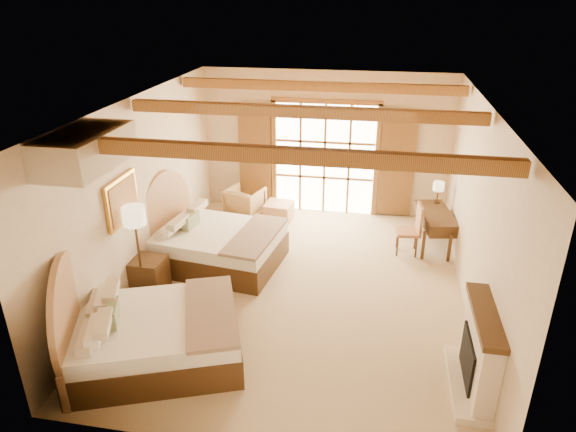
% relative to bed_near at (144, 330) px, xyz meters
% --- Properties ---
extents(floor, '(7.00, 7.00, 0.00)m').
position_rel_bed_near_xyz_m(floor, '(1.84, 2.19, -0.45)').
color(floor, '#C9B283').
rests_on(floor, ground).
extents(wall_back, '(5.50, 0.00, 5.50)m').
position_rel_bed_near_xyz_m(wall_back, '(1.84, 5.69, 1.15)').
color(wall_back, beige).
rests_on(wall_back, ground).
extents(wall_left, '(0.00, 7.00, 7.00)m').
position_rel_bed_near_xyz_m(wall_left, '(-0.91, 2.19, 1.15)').
color(wall_left, beige).
rests_on(wall_left, ground).
extents(wall_right, '(0.00, 7.00, 7.00)m').
position_rel_bed_near_xyz_m(wall_right, '(4.59, 2.19, 1.15)').
color(wall_right, beige).
rests_on(wall_right, ground).
extents(ceiling, '(7.00, 7.00, 0.00)m').
position_rel_bed_near_xyz_m(ceiling, '(1.84, 2.19, 2.75)').
color(ceiling, '#B97939').
rests_on(ceiling, ground).
extents(ceiling_beams, '(5.39, 4.60, 0.18)m').
position_rel_bed_near_xyz_m(ceiling_beams, '(1.84, 2.19, 2.63)').
color(ceiling_beams, olive).
rests_on(ceiling_beams, ceiling).
extents(french_doors, '(3.95, 0.08, 2.60)m').
position_rel_bed_near_xyz_m(french_doors, '(1.84, 5.63, 0.80)').
color(french_doors, white).
rests_on(french_doors, ground).
extents(fireplace, '(0.46, 1.40, 1.16)m').
position_rel_bed_near_xyz_m(fireplace, '(4.43, 0.19, 0.06)').
color(fireplace, beige).
rests_on(fireplace, ground).
extents(painting, '(0.06, 0.95, 0.75)m').
position_rel_bed_near_xyz_m(painting, '(-0.87, 1.44, 1.30)').
color(painting, gold).
rests_on(painting, wall_left).
extents(canopy_valance, '(0.70, 1.40, 0.45)m').
position_rel_bed_near_xyz_m(canopy_valance, '(-0.56, 0.19, 2.50)').
color(canopy_valance, beige).
rests_on(canopy_valance, ceiling).
extents(bed_near, '(2.82, 2.38, 1.49)m').
position_rel_bed_near_xyz_m(bed_near, '(0.00, 0.00, 0.00)').
color(bed_near, '#3F2914').
rests_on(bed_near, floor).
extents(bed_far, '(2.48, 1.99, 1.49)m').
position_rel_bed_near_xyz_m(bed_far, '(0.01, 2.78, 0.00)').
color(bed_far, '#3F2914').
rests_on(bed_far, floor).
extents(nightstand, '(0.56, 0.56, 0.64)m').
position_rel_bed_near_xyz_m(nightstand, '(-0.65, 1.59, -0.13)').
color(nightstand, '#3F2914').
rests_on(nightstand, floor).
extents(floor_lamp, '(0.36, 0.36, 1.69)m').
position_rel_bed_near_xyz_m(floor_lamp, '(-0.66, 1.35, 0.99)').
color(floor_lamp, '#3E2B1C').
rests_on(floor_lamp, floor).
extents(armchair, '(0.93, 0.95, 0.70)m').
position_rel_bed_near_xyz_m(armchair, '(0.13, 4.94, -0.10)').
color(armchair, '#A87F47').
rests_on(armchair, floor).
extents(ottoman, '(0.63, 0.63, 0.42)m').
position_rel_bed_near_xyz_m(ottoman, '(0.92, 4.90, -0.24)').
color(ottoman, tan).
rests_on(ottoman, floor).
extents(desk, '(0.82, 1.43, 0.73)m').
position_rel_bed_near_xyz_m(desk, '(4.22, 4.26, -0.06)').
color(desk, '#3F2914').
rests_on(desk, floor).
extents(desk_chair, '(0.50, 0.49, 1.01)m').
position_rel_bed_near_xyz_m(desk_chair, '(3.71, 3.85, -0.13)').
color(desk_chair, '#AC6B46').
rests_on(desk_chair, floor).
extents(desk_lamp, '(0.22, 0.22, 0.45)m').
position_rel_bed_near_xyz_m(desk_lamp, '(4.27, 4.79, 0.62)').
color(desk_lamp, '#3E2B1C').
rests_on(desk_lamp, desk).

